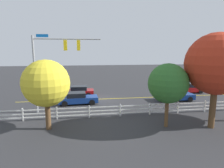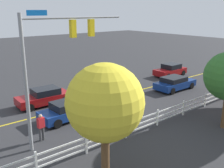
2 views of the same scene
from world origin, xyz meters
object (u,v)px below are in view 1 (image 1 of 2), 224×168
Objects in this scene: car_3 at (189,88)px; tree_2 at (168,84)px; car_0 at (78,98)px; car_1 at (175,95)px; tree_3 at (217,64)px; car_2 at (78,91)px; tree_0 at (46,84)px; pedestrian at (48,101)px.

tree_2 is at bearing 52.62° from car_3.
car_1 is at bearing -3.45° from car_0.
tree_2 is 3.87m from tree_3.
car_0 is at bearing -38.37° from tree_3.
car_2 is at bearing 161.11° from car_1.
car_0 is 16.42m from car_3.
car_0 is 11.02m from tree_2.
car_3 is (-4.18, -3.91, 0.03)m from car_1.
tree_2 is 0.69× the size of tree_3.
tree_0 is (2.06, 6.93, 2.97)m from car_0.
pedestrian is 15.80m from tree_3.
car_2 is at bearing -33.76° from pedestrian.
tree_3 is at bearing 172.98° from tree_0.
car_2 is at bearing -0.85° from car_3.
car_1 is 15.70m from tree_0.
pedestrian is (2.86, 5.75, 0.25)m from car_2.
car_3 is 0.81× the size of tree_2.
car_1 is 9.48m from tree_3.
car_2 reaches higher than car_1.
tree_3 is (-3.48, 0.73, 1.52)m from tree_2.
car_1 is 5.72m from car_3.
tree_3 is at bearing -40.93° from car_0.
car_2 is 11.41m from tree_0.
tree_2 is (8.73, 11.50, 2.85)m from car_3.
tree_3 is at bearing 133.20° from car_2.
pedestrian is (18.96, 5.56, 0.24)m from car_3.
car_1 is 0.81× the size of tree_0.
pedestrian is 0.23× the size of tree_3.
pedestrian is at bearing -79.86° from tree_0.
car_1 is 0.59× the size of tree_3.
car_0 is 0.83× the size of tree_0.
car_3 is at bearing -178.62° from car_2.
car_2 is 2.60× the size of pedestrian.
tree_0 reaches higher than car_1.
car_1 is 14.87m from pedestrian.
tree_0 is at bearing -153.97° from car_1.
tree_0 is (18.05, 10.65, 2.94)m from car_3.
car_1 is 0.86× the size of tree_2.
car_2 reaches higher than car_0.
car_0 is at bearing -46.94° from tree_2.
pedestrian is 0.33× the size of tree_2.
car_3 is 0.56× the size of tree_3.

